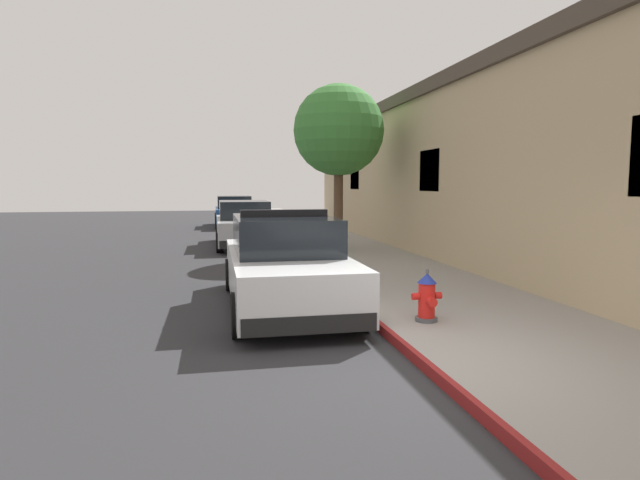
{
  "coord_description": "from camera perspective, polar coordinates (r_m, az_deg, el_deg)",
  "views": [
    {
      "loc": [
        -2.35,
        -5.55,
        2.09
      ],
      "look_at": [
        -0.26,
        4.87,
        1.0
      ],
      "focal_mm": 29.88,
      "sensor_mm": 36.0,
      "label": 1
    }
  ],
  "objects": [
    {
      "name": "ground_plane",
      "position": [
        15.83,
        -18.48,
        -2.4
      ],
      "size": [
        32.59,
        60.0,
        0.2
      ],
      "primitive_type": "cube",
      "color": "#2B2B2D"
    },
    {
      "name": "sidewalk_pavement",
      "position": [
        16.18,
        3.08,
        -1.33
      ],
      "size": [
        3.29,
        60.0,
        0.14
      ],
      "primitive_type": "cube",
      "color": "gray",
      "rests_on": "ground"
    },
    {
      "name": "curb_painted_edge",
      "position": [
        15.85,
        -2.84,
        -1.48
      ],
      "size": [
        0.08,
        60.0,
        0.14
      ],
      "primitive_type": "cube",
      "color": "maroon",
      "rests_on": "ground"
    },
    {
      "name": "storefront_building",
      "position": [
        16.23,
        23.13,
        6.66
      ],
      "size": [
        7.24,
        27.53,
        4.88
      ],
      "color": "tan",
      "rests_on": "ground"
    },
    {
      "name": "police_cruiser",
      "position": [
        9.14,
        -3.78,
        -2.63
      ],
      "size": [
        1.94,
        4.84,
        1.68
      ],
      "color": "white",
      "rests_on": "ground"
    },
    {
      "name": "parked_car_silver_ahead",
      "position": [
        18.6,
        -8.13,
        1.63
      ],
      "size": [
        1.94,
        4.84,
        1.56
      ],
      "color": "#B2B5BA",
      "rests_on": "ground"
    },
    {
      "name": "parked_car_dark_far",
      "position": [
        27.57,
        -9.19,
        2.97
      ],
      "size": [
        1.94,
        4.84,
        1.56
      ],
      "color": "navy",
      "rests_on": "ground"
    },
    {
      "name": "fire_hydrant",
      "position": [
        7.86,
        11.38,
        -6.05
      ],
      "size": [
        0.44,
        0.4,
        0.76
      ],
      "color": "#4C4C51",
      "rests_on": "sidewalk_pavement"
    },
    {
      "name": "street_tree",
      "position": [
        16.2,
        2.01,
        11.6
      ],
      "size": [
        2.71,
        2.71,
        4.95
      ],
      "color": "brown",
      "rests_on": "sidewalk_pavement"
    }
  ]
}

